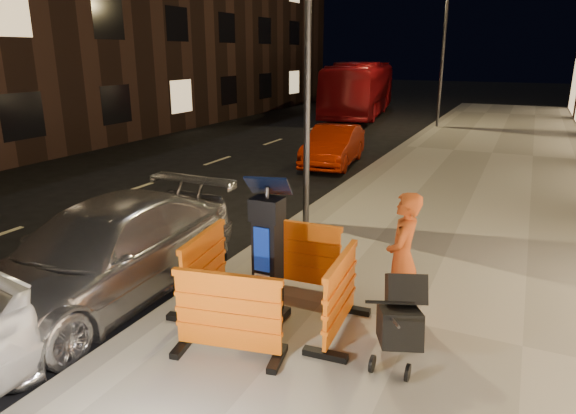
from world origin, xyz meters
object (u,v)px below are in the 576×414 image
at_px(bus_doubledecker, 359,116).
at_px(man, 402,258).
at_px(barrier_bldgside, 340,296).
at_px(stroller, 399,322).
at_px(car_red, 333,165).
at_px(barrier_front, 228,315).
at_px(barrier_back, 299,255).
at_px(car_silver, 109,298).
at_px(parking_kiosk, 268,252).
at_px(barrier_kerbside, 204,268).

bearing_deg(bus_doubledecker, man, -79.64).
height_order(barrier_bldgside, stroller, barrier_bldgside).
xyz_separation_m(bus_doubledecker, stroller, (7.54, -22.49, 0.62)).
xyz_separation_m(barrier_bldgside, man, (0.56, 0.64, 0.34)).
bearing_deg(car_red, barrier_front, -82.57).
bearing_deg(barrier_bldgside, barrier_back, 41.20).
height_order(barrier_front, car_silver, barrier_front).
relative_size(bus_doubledecker, man, 6.20).
height_order(barrier_back, car_red, barrier_back).
relative_size(car_silver, car_red, 1.28).
distance_m(parking_kiosk, stroller, 1.78).
distance_m(barrier_back, barrier_bldgside, 1.34).
distance_m(parking_kiosk, barrier_back, 1.03).
xyz_separation_m(barrier_front, barrier_bldgside, (0.95, 0.95, 0.00)).
distance_m(barrier_front, stroller, 1.85).
xyz_separation_m(barrier_back, stroller, (1.71, -1.21, -0.02)).
bearing_deg(barrier_kerbside, barrier_bldgside, -97.80).
height_order(parking_kiosk, man, parking_kiosk).
xyz_separation_m(barrier_kerbside, barrier_bldgside, (1.90, 0.00, 0.00)).
xyz_separation_m(barrier_kerbside, stroller, (2.66, -0.26, -0.02)).
bearing_deg(car_silver, stroller, -0.22).
xyz_separation_m(barrier_kerbside, car_silver, (-1.48, -0.27, -0.64)).
distance_m(barrier_bldgside, car_red, 10.30).
xyz_separation_m(parking_kiosk, car_red, (-2.67, 9.62, -1.03)).
xyz_separation_m(parking_kiosk, barrier_back, (0.00, 0.95, -0.39)).
relative_size(barrier_bldgside, man, 0.76).
distance_m(barrier_front, man, 2.22).
height_order(parking_kiosk, barrier_back, parking_kiosk).
height_order(car_red, man, man).
height_order(barrier_bldgside, man, man).
bearing_deg(parking_kiosk, barrier_bldgside, -5.80).
bearing_deg(barrier_bldgside, parking_kiosk, 86.20).
bearing_deg(barrier_front, man, 35.69).
bearing_deg(car_silver, man, 12.63).
distance_m(car_silver, stroller, 4.19).
height_order(parking_kiosk, bus_doubledecker, parking_kiosk).
height_order(car_silver, bus_doubledecker, bus_doubledecker).
bearing_deg(car_silver, barrier_kerbside, 9.91).
height_order(car_red, bus_doubledecker, bus_doubledecker).
distance_m(barrier_front, barrier_kerbside, 1.34).
relative_size(barrier_front, barrier_back, 1.00).
distance_m(barrier_bldgside, man, 0.92).
bearing_deg(car_red, barrier_back, -79.63).
distance_m(barrier_kerbside, stroller, 2.67).
distance_m(barrier_back, car_silver, 2.79).
relative_size(barrier_kerbside, bus_doubledecker, 0.12).
relative_size(parking_kiosk, barrier_kerbside, 1.40).
distance_m(barrier_kerbside, barrier_bldgside, 1.90).
bearing_deg(man, car_red, -155.65).
xyz_separation_m(barrier_bldgside, stroller, (0.76, -0.26, -0.02)).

